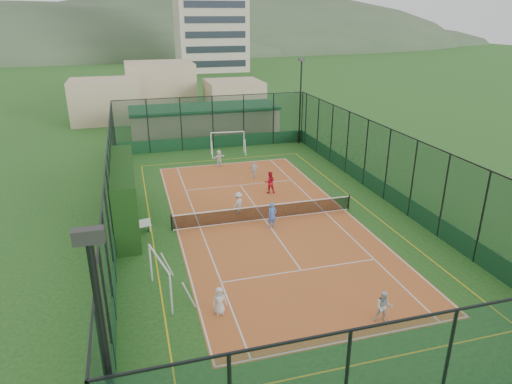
{
  "coord_description": "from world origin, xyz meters",
  "views": [
    {
      "loc": [
        -7.63,
        -25.01,
        12.06
      ],
      "look_at": [
        -0.07,
        1.75,
        1.2
      ],
      "focal_mm": 32.0,
      "sensor_mm": 36.0,
      "label": 1
    }
  ],
  "objects_px": {
    "white_bench": "(137,226)",
    "child_near_mid": "(272,215)",
    "apartment_tower": "(210,0)",
    "child_far_left": "(238,203)",
    "child_far_right": "(254,170)",
    "coach": "(270,182)",
    "clubhouse": "(204,121)",
    "child_near_left": "(220,301)",
    "child_near_right": "(384,307)",
    "futsal_goal_far": "(228,143)",
    "child_far_back": "(219,158)",
    "floodlight_ne": "(300,102)",
    "futsal_goal_near": "(160,278)"
  },
  "relations": [
    {
      "from": "floodlight_ne",
      "to": "child_far_back",
      "type": "distance_m",
      "value": 11.1
    },
    {
      "from": "floodlight_ne",
      "to": "child_near_left",
      "type": "height_order",
      "value": "floodlight_ne"
    },
    {
      "from": "futsal_goal_near",
      "to": "child_near_right",
      "type": "xyz_separation_m",
      "value": [
        8.75,
        -4.41,
        -0.25
      ]
    },
    {
      "from": "child_far_back",
      "to": "floodlight_ne",
      "type": "bearing_deg",
      "value": -175.13
    },
    {
      "from": "white_bench",
      "to": "child_far_left",
      "type": "bearing_deg",
      "value": -2.09
    },
    {
      "from": "futsal_goal_far",
      "to": "child_near_right",
      "type": "height_order",
      "value": "futsal_goal_far"
    },
    {
      "from": "child_near_left",
      "to": "coach",
      "type": "height_order",
      "value": "coach"
    },
    {
      "from": "child_near_mid",
      "to": "child_far_right",
      "type": "distance_m",
      "value": 8.94
    },
    {
      "from": "coach",
      "to": "apartment_tower",
      "type": "bearing_deg",
      "value": -89.04
    },
    {
      "from": "clubhouse",
      "to": "child_far_back",
      "type": "distance_m",
      "value": 10.64
    },
    {
      "from": "apartment_tower",
      "to": "white_bench",
      "type": "xyz_separation_m",
      "value": [
        -19.8,
        -81.87,
        -14.53
      ]
    },
    {
      "from": "child_far_left",
      "to": "child_far_right",
      "type": "xyz_separation_m",
      "value": [
        2.79,
        6.23,
        -0.02
      ]
    },
    {
      "from": "futsal_goal_far",
      "to": "coach",
      "type": "relative_size",
      "value": 1.95
    },
    {
      "from": "clubhouse",
      "to": "child_far_right",
      "type": "xyz_separation_m",
      "value": [
        1.43,
        -14.37,
        -0.87
      ]
    },
    {
      "from": "clubhouse",
      "to": "child_near_left",
      "type": "height_order",
      "value": "clubhouse"
    },
    {
      "from": "futsal_goal_far",
      "to": "child_near_mid",
      "type": "bearing_deg",
      "value": -87.87
    },
    {
      "from": "floodlight_ne",
      "to": "futsal_goal_near",
      "type": "bearing_deg",
      "value": -123.66
    },
    {
      "from": "white_bench",
      "to": "child_near_mid",
      "type": "distance_m",
      "value": 8.02
    },
    {
      "from": "futsal_goal_far",
      "to": "child_far_left",
      "type": "relative_size",
      "value": 2.2
    },
    {
      "from": "child_near_left",
      "to": "child_near_right",
      "type": "distance_m",
      "value": 6.89
    },
    {
      "from": "floodlight_ne",
      "to": "futsal_goal_near",
      "type": "distance_m",
      "value": 28.27
    },
    {
      "from": "child_near_right",
      "to": "coach",
      "type": "relative_size",
      "value": 0.91
    },
    {
      "from": "apartment_tower",
      "to": "child_near_mid",
      "type": "height_order",
      "value": "apartment_tower"
    },
    {
      "from": "floodlight_ne",
      "to": "white_bench",
      "type": "distance_m",
      "value": 23.53
    },
    {
      "from": "child_near_left",
      "to": "futsal_goal_far",
      "type": "bearing_deg",
      "value": 75.87
    },
    {
      "from": "child_far_right",
      "to": "futsal_goal_near",
      "type": "bearing_deg",
      "value": 85.78
    },
    {
      "from": "child_far_back",
      "to": "coach",
      "type": "height_order",
      "value": "coach"
    },
    {
      "from": "white_bench",
      "to": "coach",
      "type": "distance_m",
      "value": 10.35
    },
    {
      "from": "child_near_mid",
      "to": "coach",
      "type": "bearing_deg",
      "value": 62.21
    },
    {
      "from": "apartment_tower",
      "to": "coach",
      "type": "height_order",
      "value": "apartment_tower"
    },
    {
      "from": "child_far_right",
      "to": "child_far_back",
      "type": "relative_size",
      "value": 0.98
    },
    {
      "from": "apartment_tower",
      "to": "child_far_right",
      "type": "relative_size",
      "value": 21.61
    },
    {
      "from": "futsal_goal_near",
      "to": "coach",
      "type": "relative_size",
      "value": 1.91
    },
    {
      "from": "futsal_goal_near",
      "to": "child_near_right",
      "type": "height_order",
      "value": "futsal_goal_near"
    },
    {
      "from": "floodlight_ne",
      "to": "child_far_back",
      "type": "relative_size",
      "value": 5.83
    },
    {
      "from": "clubhouse",
      "to": "child_near_mid",
      "type": "distance_m",
      "value": 23.22
    },
    {
      "from": "apartment_tower",
      "to": "child_near_right",
      "type": "relative_size",
      "value": 20.45
    },
    {
      "from": "clubhouse",
      "to": "futsal_goal_far",
      "type": "relative_size",
      "value": 4.84
    },
    {
      "from": "white_bench",
      "to": "futsal_goal_far",
      "type": "distance_m",
      "value": 17.14
    },
    {
      "from": "child_near_left",
      "to": "coach",
      "type": "bearing_deg",
      "value": 63.28
    },
    {
      "from": "floodlight_ne",
      "to": "white_bench",
      "type": "xyz_separation_m",
      "value": [
        -16.4,
        -16.47,
        -3.66
      ]
    },
    {
      "from": "floodlight_ne",
      "to": "futsal_goal_far",
      "type": "xyz_separation_m",
      "value": [
        -7.68,
        -1.72,
        -3.11
      ]
    },
    {
      "from": "floodlight_ne",
      "to": "child_far_right",
      "type": "bearing_deg",
      "value": -128.63
    },
    {
      "from": "white_bench",
      "to": "child_far_left",
      "type": "relative_size",
      "value": 1.16
    },
    {
      "from": "white_bench",
      "to": "child_near_mid",
      "type": "relative_size",
      "value": 1.04
    },
    {
      "from": "apartment_tower",
      "to": "futsal_goal_near",
      "type": "distance_m",
      "value": 91.86
    },
    {
      "from": "futsal_goal_near",
      "to": "child_far_right",
      "type": "relative_size",
      "value": 2.21
    },
    {
      "from": "child_far_left",
      "to": "coach",
      "type": "bearing_deg",
      "value": -172.06
    },
    {
      "from": "child_far_back",
      "to": "futsal_goal_far",
      "type": "bearing_deg",
      "value": -138.21
    },
    {
      "from": "child_near_mid",
      "to": "child_near_left",
      "type": "bearing_deg",
      "value": -134.13
    }
  ]
}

